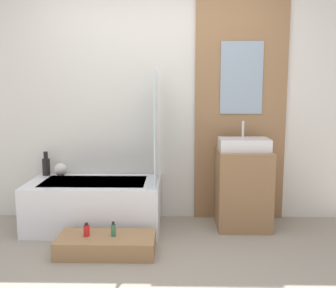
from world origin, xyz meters
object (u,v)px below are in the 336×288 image
object	(u,v)px
vase_tall_dark	(46,166)
vase_round_light	(61,170)
bottle_soap_primary	(87,230)
wooden_step_bench	(106,245)
sink	(244,144)
bathtub	(95,204)
bottle_soap_secondary	(113,230)

from	to	relation	value
vase_tall_dark	vase_round_light	xyz separation A→B (m)	(0.16, -0.03, -0.04)
bottle_soap_primary	wooden_step_bench	bearing A→B (deg)	-0.00
vase_tall_dark	wooden_step_bench	bearing A→B (deg)	-48.12
vase_tall_dark	vase_round_light	bearing A→B (deg)	-9.84
vase_tall_dark	sink	bearing A→B (deg)	-5.14
sink	vase_tall_dark	world-z (taller)	sink
bathtub	bottle_soap_secondary	world-z (taller)	bathtub
vase_round_light	sink	bearing A→B (deg)	-4.73
vase_tall_dark	bottle_soap_secondary	world-z (taller)	vase_tall_dark
bathtub	wooden_step_bench	world-z (taller)	bathtub
vase_round_light	bottle_soap_primary	distance (m)	1.03
bathtub	bottle_soap_primary	distance (m)	0.62
sink	vase_tall_dark	xyz separation A→B (m)	(-2.07, 0.19, -0.27)
wooden_step_bench	bottle_soap_primary	world-z (taller)	bottle_soap_primary
bathtub	bottle_soap_primary	world-z (taller)	bathtub
vase_round_light	bottle_soap_secondary	bearing A→B (deg)	-51.02
sink	bottle_soap_secondary	distance (m)	1.54
bathtub	wooden_step_bench	size ratio (longest dim) A/B	1.57
sink	wooden_step_bench	bearing A→B (deg)	-151.52
sink	vase_round_light	world-z (taller)	sink
wooden_step_bench	bottle_soap_secondary	bearing A→B (deg)	0.00
vase_tall_dark	bottle_soap_secondary	distance (m)	1.28
wooden_step_bench	vase_tall_dark	bearing A→B (deg)	131.88
bottle_soap_primary	bottle_soap_secondary	distance (m)	0.23
bathtub	bottle_soap_secondary	xyz separation A→B (m)	(0.29, -0.62, -0.03)
bathtub	vase_tall_dark	distance (m)	0.71
sink	vase_round_light	distance (m)	1.94
vase_tall_dark	bottle_soap_secondary	bearing A→B (deg)	-45.93
bottle_soap_primary	bottle_soap_secondary	size ratio (longest dim) A/B	0.92
bottle_soap_secondary	vase_tall_dark	bearing A→B (deg)	134.07
vase_round_light	bottle_soap_primary	world-z (taller)	vase_round_light
vase_round_light	wooden_step_bench	bearing A→B (deg)	-53.66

